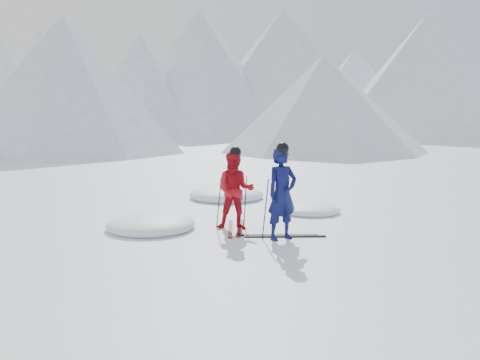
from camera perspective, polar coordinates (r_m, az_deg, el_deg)
name	(u,v)px	position (r m, az deg, el deg)	size (l,w,h in m)	color
ground	(324,226)	(11.80, 9.45, -5.15)	(160.00, 160.00, 0.00)	white
mountain_range	(173,67)	(46.81, -7.57, 12.47)	(106.15, 62.94, 15.53)	#B2BCD1
skier_blue	(282,194)	(10.33, 4.75, -1.57)	(0.68, 0.45, 1.88)	#0B0F43
skier_red	(235,191)	(11.22, -0.52, -1.19)	(0.84, 0.66, 1.74)	red
pole_blue_left	(265,209)	(10.39, 2.87, -3.25)	(0.02, 0.02, 1.25)	black
pole_blue_right	(287,206)	(10.71, 5.32, -2.95)	(0.02, 0.02, 1.25)	black
pole_red_left	(219,202)	(11.39, -2.39, -2.54)	(0.02, 0.02, 1.16)	black
pole_red_right	(245,201)	(11.51, 0.60, -2.43)	(0.02, 0.02, 1.16)	black
ski_worn_left	(230,229)	(11.33, -1.08, -5.50)	(0.09, 1.70, 0.03)	black
ski_worn_right	(240,228)	(11.42, 0.04, -5.40)	(0.09, 1.70, 0.03)	black
ski_loose_a	(278,235)	(10.77, 4.24, -6.21)	(0.09, 1.70, 0.03)	black
ski_loose_b	(285,236)	(10.68, 5.08, -6.33)	(0.09, 1.70, 0.03)	black
snow_lumps	(219,209)	(13.73, -2.41, -3.28)	(6.04, 5.37, 0.50)	white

